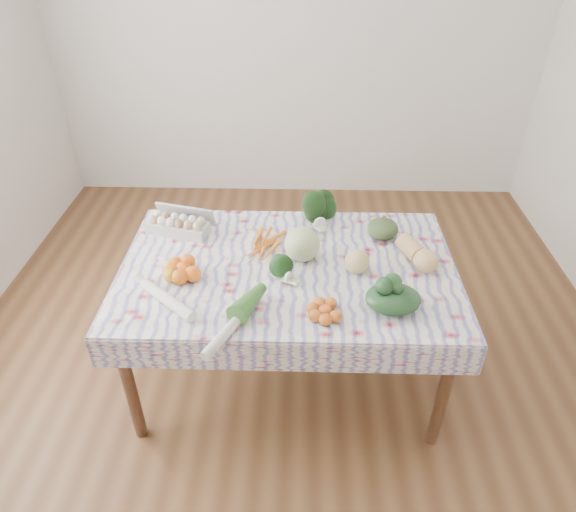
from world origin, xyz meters
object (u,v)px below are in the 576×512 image
object	(u,v)px
egg_carton	(178,226)
butternut_squash	(418,252)
grapefruit	(357,262)
dining_table	(288,279)
cabbage	(302,244)
kabocha_squash	(383,229)

from	to	relation	value
egg_carton	butternut_squash	xyz separation A→B (m)	(1.24, -0.24, 0.02)
grapefruit	egg_carton	bearing A→B (deg)	160.90
dining_table	cabbage	xyz separation A→B (m)	(0.07, 0.06, 0.17)
grapefruit	butternut_squash	bearing A→B (deg)	16.00
dining_table	kabocha_squash	size ratio (longest dim) A/B	9.82
cabbage	kabocha_squash	bearing A→B (deg)	26.36
cabbage	grapefruit	xyz separation A→B (m)	(0.26, -0.10, -0.03)
cabbage	butternut_squash	bearing A→B (deg)	-1.40
egg_carton	grapefruit	xyz separation A→B (m)	(0.94, -0.32, 0.02)
cabbage	grapefruit	size ratio (longest dim) A/B	1.47
egg_carton	cabbage	xyz separation A→B (m)	(0.67, -0.22, 0.04)
cabbage	grapefruit	bearing A→B (deg)	-21.10
kabocha_squash	grapefruit	world-z (taller)	grapefruit
dining_table	kabocha_squash	bearing A→B (deg)	28.77
egg_carton	dining_table	bearing A→B (deg)	-11.06
dining_table	butternut_squash	xyz separation A→B (m)	(0.64, 0.05, 0.14)
butternut_squash	grapefruit	distance (m)	0.32
kabocha_squash	grapefruit	distance (m)	0.35
butternut_squash	grapefruit	bearing A→B (deg)	173.65
dining_table	grapefruit	size ratio (longest dim) A/B	13.26
egg_carton	kabocha_squash	xyz separation A→B (m)	(1.10, -0.01, 0.01)
butternut_squash	egg_carton	bearing A→B (deg)	146.91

